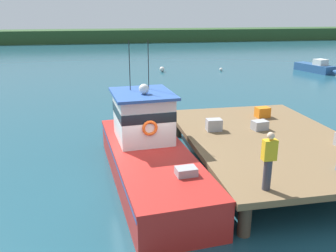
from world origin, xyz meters
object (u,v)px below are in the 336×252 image
Objects in this scene: crate_single_far at (260,125)px; mooring_buoy_outer at (221,69)px; crate_stack_near_edge at (263,112)px; moored_boat_off_the_point at (317,68)px; mooring_buoy_channel_marker at (162,69)px; main_fishing_boat at (147,150)px; deckhand_by_the_boat at (269,160)px; crate_stack_mid_dock at (214,125)px.

crate_single_far is 1.84× the size of mooring_buoy_outer.
crate_stack_near_edge is 1.89m from crate_single_far.
mooring_buoy_channel_marker is (-15.09, 3.23, -0.20)m from moored_boat_off_the_point.
crate_stack_near_edge is at bearing -87.45° from mooring_buoy_channel_marker.
main_fishing_boat is 16.53× the size of crate_single_far.
crate_stack_near_edge is 22.57m from moored_boat_off_the_point.
main_fishing_boat is 4.88m from deckhand_by_the_boat.
crate_stack_near_edge is 1.84× the size of mooring_buoy_outer.
main_fishing_boat reaches higher than mooring_buoy_outer.
crate_stack_near_edge is (5.63, 2.53, 0.42)m from main_fishing_boat.
mooring_buoy_outer is at bearing 74.69° from crate_single_far.
deckhand_by_the_boat reaches higher than mooring_buoy_outer.
crate_stack_mid_dock reaches higher than crate_stack_near_edge.
crate_single_far is at bearing 10.46° from main_fishing_boat.
moored_boat_off_the_point is (19.79, 20.07, -0.55)m from main_fishing_boat.
crate_single_far is 5.26m from deckhand_by_the_boat.
deckhand_by_the_boat is at bearing -112.94° from crate_single_far.
crate_stack_near_edge is 7.13m from deckhand_by_the_boat.
crate_stack_near_edge is at bearing 65.59° from deckhand_by_the_boat.
deckhand_by_the_boat is (-2.93, -6.47, 0.63)m from crate_stack_near_edge.
main_fishing_boat is at bearing -134.60° from moored_boat_off_the_point.
crate_single_far is 0.11× the size of moored_boat_off_the_point.
main_fishing_boat is at bearing -169.54° from crate_single_far.
main_fishing_boat reaches higher than moored_boat_off_the_point.
main_fishing_boat is 28.19m from moored_boat_off_the_point.
mooring_buoy_channel_marker is (4.70, 23.30, -0.75)m from main_fishing_boat.
main_fishing_boat is 4.82m from crate_single_far.
crate_stack_mid_dock is 5.10m from deckhand_by_the_boat.
crate_stack_mid_dock is at bearing -131.78° from moored_boat_off_the_point.
moored_boat_off_the_point is at bearing 48.22° from crate_stack_mid_dock.
crate_stack_near_edge reaches higher than mooring_buoy_channel_marker.
mooring_buoy_channel_marker is (-0.02, 22.43, -1.13)m from crate_single_far.
crate_single_far is 1.17× the size of mooring_buoy_channel_marker.
mooring_buoy_outer is (8.00, 26.59, -1.90)m from deckhand_by_the_boat.
crate_stack_mid_dock reaches higher than mooring_buoy_channel_marker.
moored_boat_off_the_point is at bearing -15.86° from mooring_buoy_outer.
crate_stack_mid_dock reaches higher than crate_single_far.
mooring_buoy_outer is (10.69, 22.66, -0.84)m from main_fishing_boat.
crate_stack_near_edge is 20.79m from mooring_buoy_outer.
crate_single_far is (-0.90, -1.66, -0.04)m from crate_stack_near_edge.
mooring_buoy_channel_marker is at bearing 92.55° from crate_stack_near_edge.
crate_stack_mid_dock is 0.37× the size of deckhand_by_the_boat.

